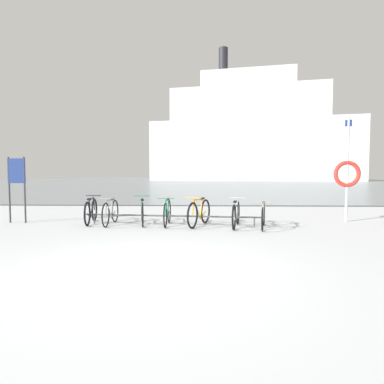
% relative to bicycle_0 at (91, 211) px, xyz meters
% --- Properties ---
extents(ground, '(80.00, 132.00, 0.08)m').
position_rel_bicycle_0_xyz_m(ground, '(2.47, 49.29, -0.41)').
color(ground, silver).
extents(bike_rack, '(5.21, 0.59, 0.31)m').
position_rel_bicycle_0_xyz_m(bike_rack, '(2.46, -0.30, -0.10)').
color(bike_rack, '#4C5156').
rests_on(bike_rack, ground).
extents(bicycle_0, '(0.46, 1.69, 0.82)m').
position_rel_bicycle_0_xyz_m(bicycle_0, '(0.00, 0.00, 0.00)').
color(bicycle_0, black).
rests_on(bicycle_0, ground).
extents(bicycle_1, '(0.46, 1.65, 0.82)m').
position_rel_bicycle_0_xyz_m(bicycle_1, '(0.65, -0.21, -0.00)').
color(bicycle_1, black).
rests_on(bicycle_1, ground).
extents(bicycle_2, '(0.52, 1.75, 0.82)m').
position_rel_bicycle_0_xyz_m(bicycle_2, '(1.56, -0.07, 0.00)').
color(bicycle_2, black).
rests_on(bicycle_2, ground).
extents(bicycle_3, '(0.46, 1.66, 0.82)m').
position_rel_bicycle_0_xyz_m(bicycle_3, '(2.33, -0.26, 0.00)').
color(bicycle_3, black).
rests_on(bicycle_3, ground).
extents(bicycle_4, '(0.70, 1.66, 0.85)m').
position_rel_bicycle_0_xyz_m(bicycle_4, '(3.26, -0.33, 0.01)').
color(bicycle_4, black).
rests_on(bicycle_4, ground).
extents(bicycle_5, '(0.52, 1.67, 0.81)m').
position_rel_bicycle_0_xyz_m(bicycle_5, '(4.29, -0.51, -0.01)').
color(bicycle_5, black).
rests_on(bicycle_5, ground).
extents(bicycle_6, '(0.53, 1.63, 0.75)m').
position_rel_bicycle_0_xyz_m(bicycle_6, '(5.03, -0.66, -0.03)').
color(bicycle_6, black).
rests_on(bicycle_6, ground).
extents(info_sign, '(0.55, 0.08, 2.01)m').
position_rel_bicycle_0_xyz_m(info_sign, '(-2.28, 0.07, 0.99)').
color(info_sign, '#33383D').
rests_on(info_sign, ground).
extents(rescue_post, '(0.83, 0.13, 3.31)m').
position_rel_bicycle_0_xyz_m(rescue_post, '(7.85, 0.66, 1.18)').
color(rescue_post, silver).
rests_on(rescue_post, ground).
extents(ferry_ship, '(42.05, 17.80, 27.14)m').
position_rel_bicycle_0_xyz_m(ferry_ship, '(13.28, 57.64, 8.74)').
color(ferry_ship, white).
rests_on(ferry_ship, ground).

